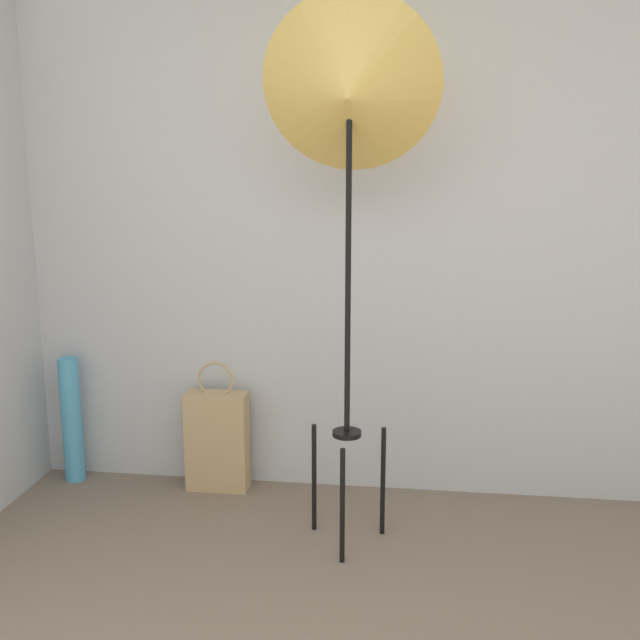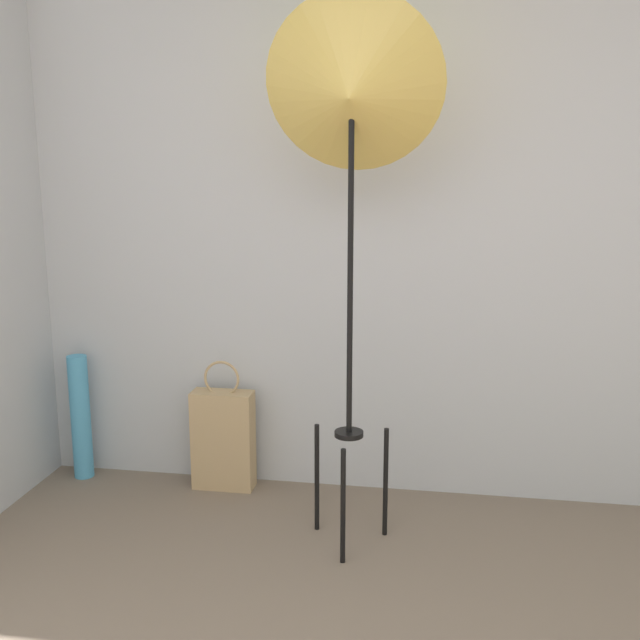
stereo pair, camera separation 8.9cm
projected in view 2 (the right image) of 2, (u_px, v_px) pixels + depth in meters
The scene contains 4 objects.
wall_back at pixel (410, 210), 3.27m from camera, with size 8.00×0.05×2.60m.
photo_umbrella at pixel (352, 96), 2.67m from camera, with size 0.67×0.41×2.10m.
tote_bag at pixel (223, 439), 3.49m from camera, with size 0.28×0.12×0.62m.
paper_roll at pixel (81, 417), 3.60m from camera, with size 0.09×0.09×0.61m.
Camera 2 is at (0.15, -0.78, 1.50)m, focal length 42.00 mm.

